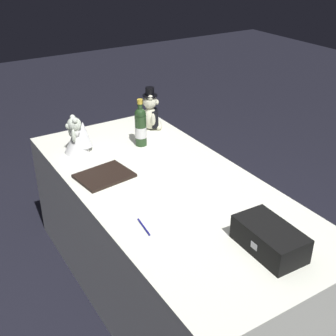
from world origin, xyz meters
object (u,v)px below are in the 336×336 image
at_px(signing_pen, 143,226).
at_px(teddy_bear_groom, 151,112).
at_px(guestbook, 104,176).
at_px(champagne_bottle, 141,126).
at_px(gift_case_black, 269,239).
at_px(teddy_bear_bride, 78,136).

bearing_deg(signing_pen, teddy_bear_groom, 148.15).
xyz_separation_m(teddy_bear_groom, guestbook, (0.46, -0.57, -0.11)).
bearing_deg(guestbook, champagne_bottle, 117.21).
xyz_separation_m(gift_case_black, guestbook, (-0.95, -0.33, -0.05)).
bearing_deg(gift_case_black, guestbook, -160.82).
bearing_deg(teddy_bear_bride, signing_pen, -3.14).
height_order(teddy_bear_bride, guestbook, teddy_bear_bride).
bearing_deg(gift_case_black, teddy_bear_bride, -166.32).
xyz_separation_m(teddy_bear_groom, champagne_bottle, (0.19, -0.19, 0.01)).
bearing_deg(guestbook, signing_pen, -12.39).
distance_m(teddy_bear_bride, champagne_bottle, 0.39).
distance_m(signing_pen, gift_case_black, 0.57).
xyz_separation_m(teddy_bear_bride, signing_pen, (0.91, -0.05, -0.10)).
relative_size(teddy_bear_groom, signing_pen, 2.06).
bearing_deg(champagne_bottle, teddy_bear_bride, -108.07).
height_order(teddy_bear_bride, signing_pen, teddy_bear_bride).
height_order(teddy_bear_bride, gift_case_black, teddy_bear_bride).
relative_size(gift_case_black, guestbook, 1.11).
height_order(champagne_bottle, gift_case_black, champagne_bottle).
bearing_deg(guestbook, gift_case_black, 11.57).
distance_m(teddy_bear_bride, signing_pen, 0.92).
bearing_deg(teddy_bear_bride, guestbook, -0.88).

